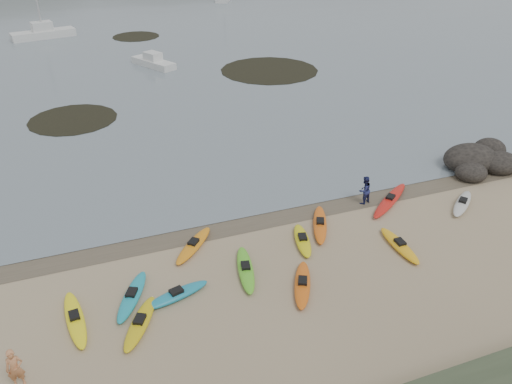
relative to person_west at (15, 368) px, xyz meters
name	(u,v)px	position (x,y,z in m)	size (l,w,h in m)	color
ground	(256,216)	(11.73, 7.52, -0.82)	(600.00, 600.00, 0.00)	tan
wet_sand	(258,218)	(11.73, 7.22, -0.82)	(60.00, 60.00, 0.00)	brown
kayaks	(277,255)	(11.33, 3.60, -0.65)	(23.06, 8.19, 0.34)	teal
person_west	(15,368)	(0.00, 0.00, 0.00)	(0.60, 0.39, 1.64)	tan
person_east	(364,190)	(17.95, 6.66, 0.02)	(0.82, 0.64, 1.68)	navy
rock_cluster	(479,163)	(27.40, 8.03, -0.58)	(5.31, 3.91, 1.81)	black
kelp_mats	(197,72)	(15.53, 35.16, -0.79)	(28.14, 33.92, 0.04)	black
moored_boats	(95,2)	(9.04, 79.26, -0.28)	(90.33, 79.58, 1.21)	silver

